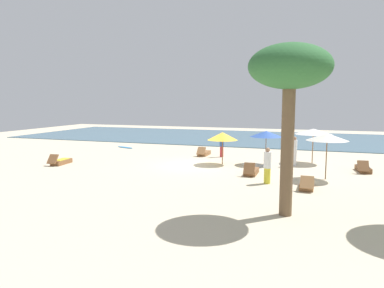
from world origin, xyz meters
TOP-DOWN VIEW (x-y plane):
  - ground_plane at (0.00, 0.00)m, footprint 60.00×60.00m
  - ocean_water at (0.00, 17.00)m, footprint 48.00×16.00m
  - umbrella_0 at (6.80, 3.19)m, footprint 2.28×2.28m
  - umbrella_1 at (1.53, 0.96)m, footprint 1.87×1.87m
  - umbrella_2 at (7.51, -1.53)m, footprint 2.04×2.04m
  - umbrella_3 at (4.08, 1.78)m, footprint 1.97×1.97m
  - lounger_0 at (9.52, 1.19)m, footprint 0.77×1.73m
  - lounger_1 at (-7.92, -2.38)m, footprint 0.74×1.73m
  - lounger_2 at (-0.61, 4.03)m, footprint 0.63×1.71m
  - lounger_3 at (3.78, -1.59)m, footprint 0.60×1.65m
  - lounger_4 at (6.68, -3.83)m, footprint 0.63×1.72m
  - person_0 at (4.86, -3.43)m, footprint 0.47×0.47m
  - person_1 at (5.78, 1.78)m, footprint 0.41×0.41m
  - person_2 at (0.77, 3.74)m, footprint 0.40×0.40m
  - palm_0 at (6.09, -8.05)m, footprint 2.76×2.76m
  - surfboard at (-8.08, 5.89)m, footprint 1.88×1.11m

SIDE VIEW (x-z plane):
  - ground_plane at x=0.00m, z-range 0.00..0.00m
  - ocean_water at x=0.00m, z-range 0.00..0.06m
  - surfboard at x=-8.08m, z-range 0.00..0.07m
  - lounger_2 at x=-0.61m, z-range -0.17..0.50m
  - lounger_3 at x=3.78m, z-range -0.19..0.54m
  - lounger_4 at x=6.68m, z-range -0.16..0.51m
  - lounger_1 at x=-7.92m, z-range -0.17..0.52m
  - lounger_0 at x=9.52m, z-range -0.18..0.53m
  - person_0 at x=4.86m, z-range 0.00..1.73m
  - person_2 at x=0.77m, z-range 0.02..1.74m
  - person_1 at x=5.78m, z-range 0.02..1.81m
  - umbrella_1 at x=1.53m, z-range 0.75..2.75m
  - umbrella_3 at x=4.08m, z-range 0.85..2.94m
  - umbrella_0 at x=6.80m, z-range 0.91..3.10m
  - umbrella_2 at x=7.51m, z-range 0.98..3.30m
  - palm_0 at x=6.09m, z-range 1.96..7.79m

